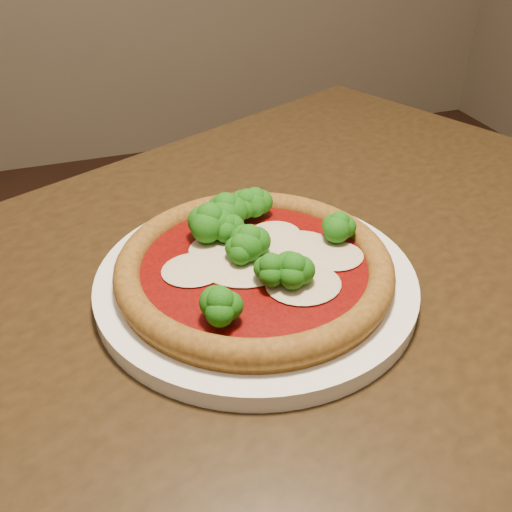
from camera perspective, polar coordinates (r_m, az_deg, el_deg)
name	(u,v)px	position (r m, az deg, el deg)	size (l,w,h in m)	color
dining_table	(286,379)	(0.63, 2.98, -12.15)	(1.34, 1.18, 0.75)	black
plate	(256,281)	(0.58, 0.00, -2.54)	(0.32, 0.32, 0.02)	white
pizza	(253,260)	(0.56, -0.26, -0.40)	(0.27, 0.27, 0.06)	brown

